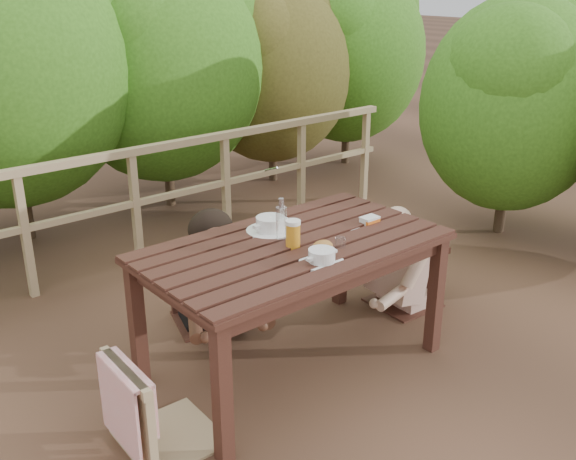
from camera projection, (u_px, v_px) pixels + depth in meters
ground at (293, 365)px, 4.14m from camera, size 60.00×60.00×0.00m
table at (293, 307)px, 3.99m from camera, size 1.78×1.00×0.82m
chair_left at (165, 358)px, 3.30m from camera, size 0.51×0.51×0.99m
chair_far at (207, 259)px, 4.49m from camera, size 0.60×0.60×0.96m
chair_right at (407, 248)px, 4.75m from camera, size 0.48×0.48×0.90m
woman at (204, 232)px, 4.43m from camera, size 0.72×0.80×1.35m
diner_right at (411, 222)px, 4.69m from camera, size 0.68×0.56×1.29m
railing at (136, 208)px, 5.38m from camera, size 5.60×0.10×1.01m
hedge_row at (100, 21)px, 5.97m from camera, size 6.60×1.60×3.80m
soup_near at (322, 257)px, 3.57m from camera, size 0.25×0.25×0.08m
soup_far at (270, 225)px, 4.00m from camera, size 0.30×0.30×0.10m
bread_roll at (322, 247)px, 3.70m from camera, size 0.13×0.10×0.08m
beer_glass at (293, 234)px, 3.76m from camera, size 0.09×0.09×0.17m
bottle at (281, 221)px, 3.83m from camera, size 0.07×0.07×0.27m
tumbler at (340, 243)px, 3.76m from camera, size 0.06×0.06×0.07m
butter_tub at (370, 221)px, 4.14m from camera, size 0.12×0.08×0.05m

